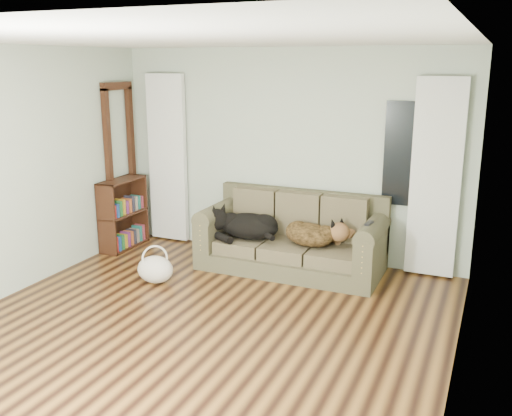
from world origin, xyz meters
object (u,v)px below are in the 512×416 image
at_px(dog_black_lab, 246,227).
at_px(dog_shepherd, 313,234).
at_px(tote_bag, 155,269).
at_px(sofa, 291,233).
at_px(bookshelf, 123,211).

relative_size(dog_black_lab, dog_shepherd, 1.14).
relative_size(dog_black_lab, tote_bag, 1.72).
relative_size(sofa, bookshelf, 2.30).
height_order(sofa, tote_bag, sofa).
bearing_deg(sofa, tote_bag, -141.41).
xyz_separation_m(dog_shepherd, bookshelf, (-2.62, -0.06, 0.01)).
bearing_deg(tote_bag, bookshelf, 139.79).
height_order(tote_bag, bookshelf, bookshelf).
xyz_separation_m(dog_black_lab, bookshelf, (-1.79, -0.01, 0.02)).
xyz_separation_m(sofa, dog_black_lab, (-0.55, -0.08, 0.03)).
distance_m(dog_shepherd, tote_bag, 1.85).
bearing_deg(sofa, dog_shepherd, -6.21).
distance_m(sofa, dog_shepherd, 0.29).
relative_size(dog_shepherd, bookshelf, 0.69).
bearing_deg(dog_black_lab, dog_shepherd, 6.86).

